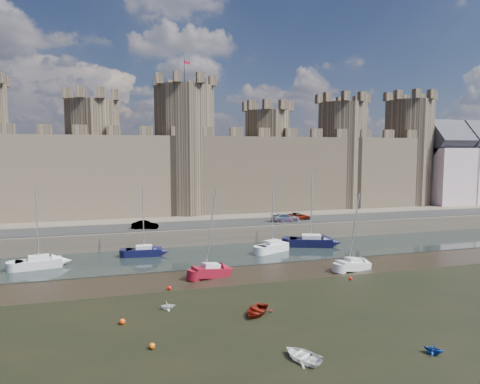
{
  "coord_description": "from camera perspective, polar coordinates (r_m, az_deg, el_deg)",
  "views": [
    {
      "loc": [
        -10.14,
        -30.46,
        13.81
      ],
      "look_at": [
        4.97,
        22.0,
        8.61
      ],
      "focal_mm": 32.0,
      "sensor_mm": 36.0,
      "label": 1
    }
  ],
  "objects": [
    {
      "name": "ground",
      "position": [
        34.94,
        2.26,
        -17.85
      ],
      "size": [
        160.0,
        160.0,
        0.0
      ],
      "primitive_type": "plane",
      "color": "black",
      "rests_on": "ground"
    },
    {
      "name": "seaweed_patch",
      "position": [
        29.86,
        6.17,
        -22.14
      ],
      "size": [
        70.0,
        34.0,
        0.01
      ],
      "primitive_type": "cube",
      "color": "black",
      "rests_on": "ground"
    },
    {
      "name": "water_channel",
      "position": [
        57.08,
        -5.42,
        -8.55
      ],
      "size": [
        160.0,
        12.0,
        0.08
      ],
      "primitive_type": "cube",
      "color": "black",
      "rests_on": "ground"
    },
    {
      "name": "quay",
      "position": [
        91.88,
        -9.59,
        -2.5
      ],
      "size": [
        160.0,
        60.0,
        2.5
      ],
      "primitive_type": "cube",
      "color": "#4C443A",
      "rests_on": "ground"
    },
    {
      "name": "road",
      "position": [
        66.21,
        -7.04,
        -4.4
      ],
      "size": [
        160.0,
        7.0,
        0.1
      ],
      "primitive_type": "cube",
      "color": "black",
      "rests_on": "quay"
    },
    {
      "name": "castle",
      "position": [
        79.06,
        -9.18,
        3.82
      ],
      "size": [
        108.5,
        11.0,
        29.0
      ],
      "color": "#42382B",
      "rests_on": "quay"
    },
    {
      "name": "car_1",
      "position": [
        63.92,
        -12.55,
        -4.32
      ],
      "size": [
        4.01,
        2.37,
        1.25
      ],
      "primitive_type": "imported",
      "rotation": [
        0.0,
        0.0,
        1.27
      ],
      "color": "gray",
      "rests_on": "quay"
    },
    {
      "name": "car_2",
      "position": [
        69.25,
        6.11,
        -3.44
      ],
      "size": [
        4.74,
        2.27,
        1.33
      ],
      "primitive_type": "imported",
      "rotation": [
        0.0,
        0.0,
        1.48
      ],
      "color": "gray",
      "rests_on": "quay"
    },
    {
      "name": "car_3",
      "position": [
        71.48,
        7.75,
        -3.24
      ],
      "size": [
        4.45,
        2.46,
        1.18
      ],
      "primitive_type": "imported",
      "rotation": [
        0.0,
        0.0,
        1.45
      ],
      "color": "gray",
      "rests_on": "quay"
    },
    {
      "name": "sailboat_0",
      "position": [
        56.38,
        -25.23,
        -8.48
      ],
      "size": [
        5.3,
        2.81,
        9.41
      ],
      "rotation": [
        0.0,
        0.0,
        0.18
      ],
      "color": "silver",
      "rests_on": "ground"
    },
    {
      "name": "sailboat_1",
      "position": [
        58.12,
        -12.68,
        -7.69
      ],
      "size": [
        4.69,
        2.22,
        9.09
      ],
      "rotation": [
        0.0,
        0.0,
        -0.1
      ],
      "color": "black",
      "rests_on": "ground"
    },
    {
      "name": "sailboat_2",
      "position": [
        59.25,
        4.36,
        -7.25
      ],
      "size": [
        5.0,
        3.59,
        10.07
      ],
      "rotation": [
        0.0,
        0.0,
        0.43
      ],
      "color": "white",
      "rests_on": "ground"
    },
    {
      "name": "sailboat_3",
      "position": [
        63.29,
        9.45,
        -6.49
      ],
      "size": [
        6.53,
        4.34,
        10.67
      ],
      "rotation": [
        0.0,
        0.0,
        -0.36
      ],
      "color": "black",
      "rests_on": "ground"
    },
    {
      "name": "sailboat_4",
      "position": [
        47.97,
        -3.89,
        -10.41
      ],
      "size": [
        4.44,
        2.68,
        9.72
      ],
      "rotation": [
        0.0,
        0.0,
        0.27
      ],
      "color": "maroon",
      "rests_on": "ground"
    },
    {
      "name": "sailboat_5",
      "position": [
        52.3,
        14.86,
        -9.3
      ],
      "size": [
        4.43,
        2.49,
        9.01
      ],
      "rotation": [
        0.0,
        0.0,
        0.22
      ],
      "color": "silver",
      "rests_on": "ground"
    },
    {
      "name": "dinghy_2",
      "position": [
        30.64,
        8.31,
        -20.8
      ],
      "size": [
        3.03,
        3.42,
        0.59
      ],
      "primitive_type": "imported",
      "rotation": [
        1.57,
        0.0,
        3.58
      ],
      "color": "white",
      "rests_on": "ground"
    },
    {
      "name": "dinghy_3",
      "position": [
        39.21,
        -9.64,
        -14.7
      ],
      "size": [
        1.51,
        1.34,
        0.73
      ],
      "primitive_type": "imported",
      "rotation": [
        1.57,
        0.0,
        1.46
      ],
      "color": "white",
      "rests_on": "ground"
    },
    {
      "name": "dinghy_4",
      "position": [
        37.62,
        2.23,
        -15.57
      ],
      "size": [
        3.76,
        3.83,
        0.65
      ],
      "primitive_type": "imported",
      "rotation": [
        1.57,
        0.0,
        5.56
      ],
      "color": "#65140B",
      "rests_on": "ground"
    },
    {
      "name": "dinghy_5",
      "position": [
        33.73,
        24.42,
        -18.56
      ],
      "size": [
        1.71,
        1.78,
        0.72
      ],
      "primitive_type": "imported",
      "rotation": [
        1.57,
        0.0,
        0.52
      ],
      "color": "#164299",
      "rests_on": "ground"
    },
    {
      "name": "buoy_0",
      "position": [
        36.95,
        -15.42,
        -16.32
      ],
      "size": [
        0.48,
        0.48,
        0.48
      ],
      "primitive_type": "sphere",
      "color": "#FF480B",
      "rests_on": "ground"
    },
    {
      "name": "buoy_1",
      "position": [
        44.34,
        -9.41,
        -12.5
      ],
      "size": [
        0.43,
        0.43,
        0.43
      ],
      "primitive_type": "sphere",
      "color": "#FA150B",
      "rests_on": "ground"
    },
    {
      "name": "buoy_3",
      "position": [
        48.39,
        14.53,
        -11.09
      ],
      "size": [
        0.38,
        0.38,
        0.38
      ],
      "primitive_type": "sphere",
      "color": "#FE1C0B",
      "rests_on": "ground"
    },
    {
      "name": "buoy_4",
      "position": [
        32.42,
        -11.65,
        -19.46
      ],
      "size": [
        0.45,
        0.45,
        0.45
      ],
      "primitive_type": "sphere",
      "color": "#F8580B",
      "rests_on": "ground"
    }
  ]
}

